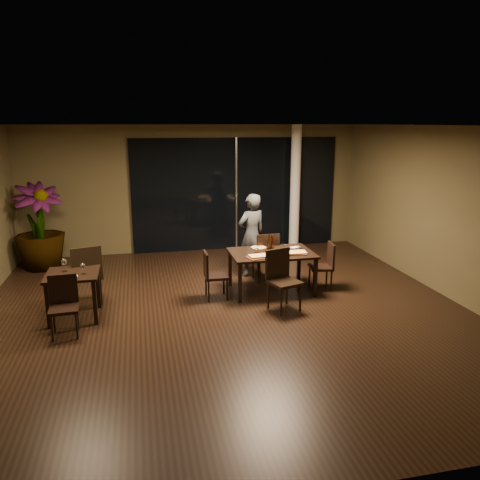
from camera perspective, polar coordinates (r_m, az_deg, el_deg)
name	(u,v)px	position (r m, az deg, el deg)	size (l,w,h in m)	color
ground	(226,312)	(7.83, -1.70, -8.76)	(8.00, 8.00, 0.00)	black
wall_back	(194,189)	(11.32, -5.57, 6.25)	(8.00, 0.10, 3.00)	#4A4227
wall_front	(324,334)	(3.66, 10.20, -11.17)	(8.00, 0.10, 3.00)	#4A4227
wall_right	(452,213)	(9.02, 24.44, 3.01)	(0.10, 8.00, 3.00)	#4A4227
ceiling	(225,124)	(7.21, -1.88, 13.93)	(8.00, 8.00, 0.04)	silver
window_panel	(236,194)	(11.41, -0.49, 5.62)	(5.00, 0.06, 2.70)	black
column	(295,188)	(11.47, 6.74, 6.32)	(0.24, 0.24, 3.00)	silver
main_table	(272,256)	(8.56, 3.87, -1.97)	(1.50, 1.00, 0.75)	black
side_table	(73,281)	(7.85, -19.70, -4.69)	(0.80, 0.80, 0.75)	black
chair_main_far	(266,255)	(9.12, 3.21, -1.78)	(0.47, 0.47, 0.98)	black
chair_main_near	(281,276)	(7.83, 5.08, -4.40)	(0.59, 0.59, 1.01)	black
chair_main_left	(212,273)	(8.25, -3.45, -3.99)	(0.40, 0.40, 0.86)	black
chair_main_right	(325,263)	(8.87, 10.32, -2.83)	(0.46, 0.46, 0.88)	black
chair_side_far	(86,272)	(8.30, -18.24, -3.77)	(0.61, 0.61, 1.06)	black
chair_side_near	(64,302)	(7.36, -20.69, -7.09)	(0.44, 0.44, 0.89)	black
diner	(252,235)	(9.41, 1.42, 0.59)	(0.57, 0.38, 1.68)	#2B2E30
potted_plant	(39,227)	(10.72, -23.28, 1.52)	(1.00, 1.00, 1.83)	#1D4C19
pizza_board_left	(262,257)	(8.22, 2.72, -2.04)	(0.55, 0.27, 0.01)	#402314
pizza_board_right	(292,254)	(8.45, 6.36, -1.65)	(0.51, 0.26, 0.01)	#4B2A18
oblong_pizza_left	(262,256)	(8.21, 2.72, -1.93)	(0.44, 0.20, 0.02)	maroon
oblong_pizza_right	(292,253)	(8.45, 6.36, -1.54)	(0.48, 0.22, 0.02)	maroon
round_pizza	(259,248)	(8.79, 2.27, -0.96)	(0.27, 0.27, 0.01)	#B63514
bottle_a	(269,243)	(8.55, 3.55, -0.34)	(0.07, 0.07, 0.32)	black
bottle_b	(273,245)	(8.50, 4.00, -0.60)	(0.06, 0.06, 0.28)	black
bottle_c	(272,243)	(8.61, 3.88, -0.33)	(0.06, 0.06, 0.29)	black
tumbler_left	(257,250)	(8.49, 2.04, -1.27)	(0.07, 0.07, 0.08)	white
tumbler_right	(283,247)	(8.73, 5.28, -0.84)	(0.08, 0.08, 0.09)	white
napkin_near	(300,251)	(8.65, 7.37, -1.31)	(0.18, 0.10, 0.01)	white
napkin_far	(295,247)	(8.88, 6.77, -0.89)	(0.18, 0.10, 0.01)	white
wine_glass_a	(64,265)	(7.91, -20.64, -2.93)	(0.09, 0.09, 0.20)	white
wine_glass_b	(83,269)	(7.69, -18.60, -3.36)	(0.07, 0.07, 0.16)	white
side_napkin	(71,276)	(7.62, -19.86, -4.20)	(0.18, 0.11, 0.01)	white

